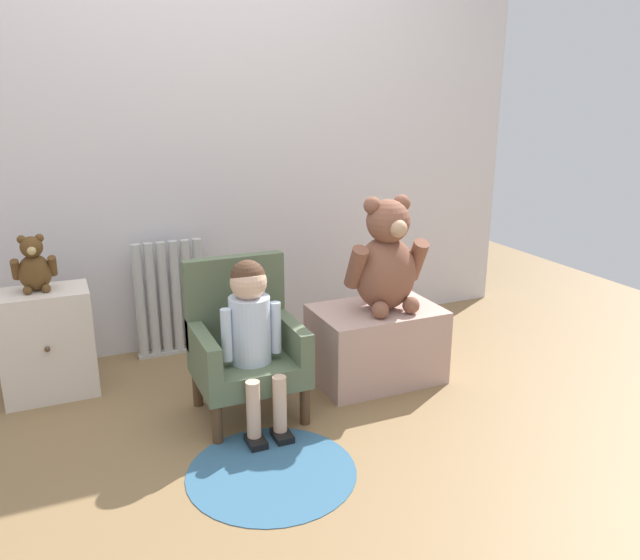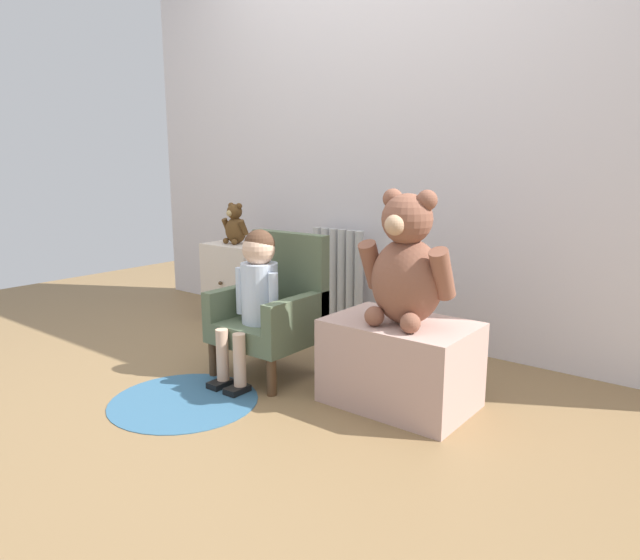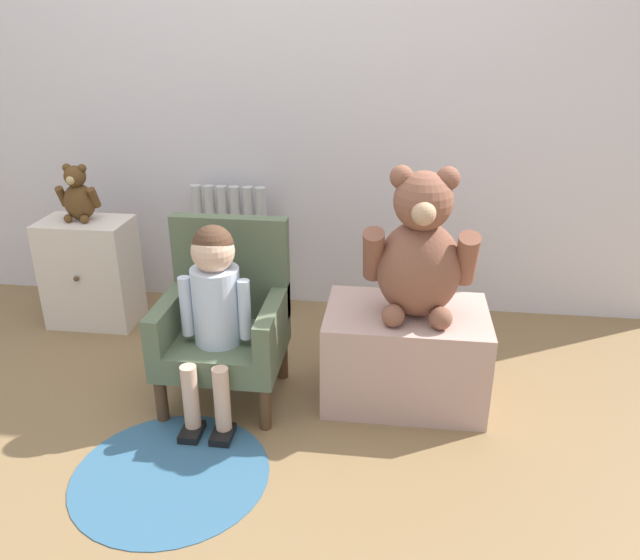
# 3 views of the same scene
# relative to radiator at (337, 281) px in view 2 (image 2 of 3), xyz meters

# --- Properties ---
(ground_plane) EXTENTS (6.00, 6.00, 0.00)m
(ground_plane) POSITION_rel_radiator_xyz_m (0.22, -1.15, -0.30)
(ground_plane) COLOR olive
(back_wall) EXTENTS (3.80, 0.05, 2.40)m
(back_wall) POSITION_rel_radiator_xyz_m (0.22, 0.12, 0.90)
(back_wall) COLOR silver
(back_wall) RESTS_ON ground_plane
(radiator) EXTENTS (0.37, 0.05, 0.61)m
(radiator) POSITION_rel_radiator_xyz_m (0.00, 0.00, 0.00)
(radiator) COLOR #B2B4B2
(radiator) RESTS_ON ground_plane
(small_dresser) EXTENTS (0.40, 0.27, 0.50)m
(small_dresser) POSITION_rel_radiator_xyz_m (-0.60, -0.25, -0.05)
(small_dresser) COLOR beige
(small_dresser) RESTS_ON ground_plane
(child_armchair) EXTENTS (0.44, 0.40, 0.67)m
(child_armchair) POSITION_rel_radiator_xyz_m (0.17, -0.74, 0.00)
(child_armchair) COLOR #536247
(child_armchair) RESTS_ON ground_plane
(child_figure) EXTENTS (0.25, 0.35, 0.70)m
(child_figure) POSITION_rel_radiator_xyz_m (0.17, -0.86, 0.15)
(child_figure) COLOR silver
(child_figure) RESTS_ON ground_plane
(low_bench) EXTENTS (0.59, 0.40, 0.36)m
(low_bench) POSITION_rel_radiator_xyz_m (0.84, -0.70, -0.12)
(low_bench) COLOR tan
(low_bench) RESTS_ON ground_plane
(large_teddy_bear) EXTENTS (0.39, 0.27, 0.54)m
(large_teddy_bear) POSITION_rel_radiator_xyz_m (0.87, -0.72, 0.29)
(large_teddy_bear) COLOR brown
(large_teddy_bear) RESTS_ON low_bench
(small_teddy_bear) EXTENTS (0.18, 0.13, 0.25)m
(small_teddy_bear) POSITION_rel_radiator_xyz_m (-0.62, -0.23, 0.31)
(small_teddy_bear) COLOR #54371A
(small_teddy_bear) RESTS_ON small_dresser
(floor_rug) EXTENTS (0.63, 0.63, 0.01)m
(floor_rug) POSITION_rel_radiator_xyz_m (0.11, -1.24, -0.30)
(floor_rug) COLOR #315B79
(floor_rug) RESTS_ON ground_plane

